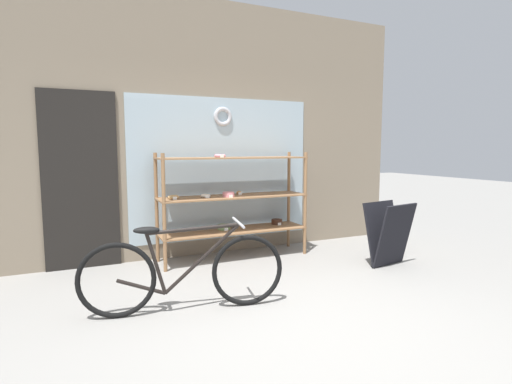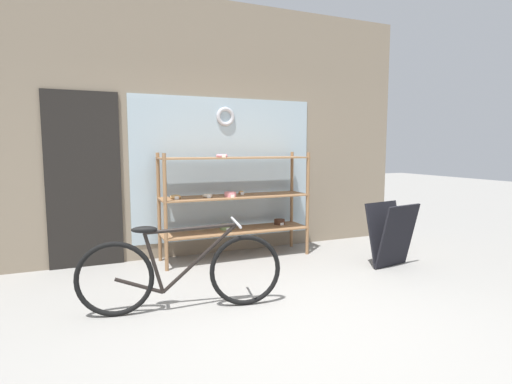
{
  "view_description": "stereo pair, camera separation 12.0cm",
  "coord_description": "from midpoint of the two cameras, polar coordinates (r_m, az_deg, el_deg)",
  "views": [
    {
      "loc": [
        -1.64,
        -2.66,
        1.44
      ],
      "look_at": [
        0.11,
        1.18,
        0.97
      ],
      "focal_mm": 28.0,
      "sensor_mm": 36.0,
      "label": 1
    },
    {
      "loc": [
        -1.53,
        -2.7,
        1.44
      ],
      "look_at": [
        0.11,
        1.18,
        0.97
      ],
      "focal_mm": 28.0,
      "sensor_mm": 36.0,
      "label": 2
    }
  ],
  "objects": [
    {
      "name": "sandwich_board",
      "position": [
        5.14,
        17.8,
        -5.72
      ],
      "size": [
        0.61,
        0.47,
        0.76
      ],
      "rotation": [
        0.0,
        0.0,
        0.17
      ],
      "color": "black",
      "rests_on": "ground_plane"
    },
    {
      "name": "storefront_facade",
      "position": [
        5.42,
        -8.01,
        8.4
      ],
      "size": [
        5.9,
        0.13,
        3.36
      ],
      "color": "gray",
      "rests_on": "ground_plane"
    },
    {
      "name": "ground_plane",
      "position": [
        3.43,
        5.84,
        -18.45
      ],
      "size": [
        30.0,
        30.0,
        0.0
      ],
      "primitive_type": "plane",
      "color": "gray"
    },
    {
      "name": "bicycle",
      "position": [
        3.62,
        -11.25,
        -11.2
      ],
      "size": [
        1.77,
        0.5,
        0.79
      ],
      "rotation": [
        0.0,
        0.0,
        -0.18
      ],
      "color": "black",
      "rests_on": "ground_plane"
    },
    {
      "name": "display_case",
      "position": [
        5.17,
        -3.94,
        -0.83
      ],
      "size": [
        1.93,
        0.5,
        1.38
      ],
      "color": "#8E6642",
      "rests_on": "ground_plane"
    }
  ]
}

